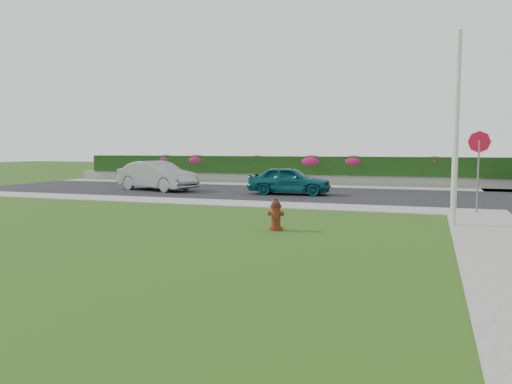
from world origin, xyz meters
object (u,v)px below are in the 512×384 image
at_px(sedan_teal, 289,180).
at_px(utility_pole, 456,130).
at_px(fire_hydrant, 276,215).
at_px(sedan_silver, 157,176).
at_px(stop_sign, 479,151).

bearing_deg(sedan_teal, utility_pole, -141.41).
bearing_deg(fire_hydrant, sedan_silver, 126.28).
relative_size(fire_hydrant, sedan_teal, 0.22).
relative_size(utility_pole, stop_sign, 1.94).
relative_size(sedan_silver, utility_pole, 0.84).
distance_m(sedan_teal, utility_pole, 10.41).
height_order(fire_hydrant, stop_sign, stop_sign).
relative_size(sedan_silver, stop_sign, 1.63).
xyz_separation_m(sedan_teal, stop_sign, (7.73, -4.29, 1.39)).
distance_m(fire_hydrant, sedan_teal, 10.13).
bearing_deg(utility_pole, sedan_silver, 151.56).
height_order(fire_hydrant, sedan_teal, sedan_teal).
xyz_separation_m(sedan_teal, utility_pole, (6.86, -7.56, 2.00)).
xyz_separation_m(sedan_silver, stop_sign, (14.77, -4.25, 1.30)).
height_order(sedan_teal, sedan_silver, sedan_silver).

